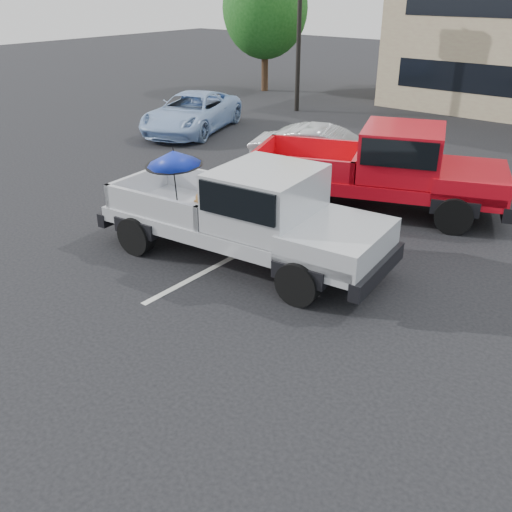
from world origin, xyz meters
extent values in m
plane|color=black|center=(0.00, 0.00, 0.00)|extent=(90.00, 90.00, 0.00)
cube|color=silver|center=(-3.00, 2.00, 0.00)|extent=(0.12, 5.00, 0.01)
cylinder|color=black|center=(-10.00, 14.00, 3.00)|extent=(0.18, 0.18, 6.00)
cylinder|color=#332114|center=(-14.00, 17.00, 1.21)|extent=(0.32, 0.32, 2.42)
ellipsoid|color=#164E16|center=(-14.00, 17.00, 3.74)|extent=(3.96, 3.96, 4.55)
cylinder|color=black|center=(-4.59, 0.77, 0.38)|extent=(0.78, 0.36, 0.76)
cylinder|color=black|center=(-4.78, 2.60, 0.38)|extent=(0.78, 0.36, 0.76)
cylinder|color=black|center=(-1.01, 1.14, 0.38)|extent=(0.78, 0.36, 0.76)
cylinder|color=black|center=(-1.20, 2.97, 0.38)|extent=(0.78, 0.36, 0.76)
cube|color=silver|center=(-2.85, 1.87, 0.67)|extent=(5.56, 2.46, 0.28)
cube|color=silver|center=(-0.86, 2.08, 0.88)|extent=(1.69, 2.06, 0.46)
cube|color=black|center=(-0.11, 2.15, 0.50)|extent=(0.40, 1.97, 0.30)
cube|color=black|center=(-5.58, 1.59, 0.50)|extent=(0.38, 1.97, 0.28)
cube|color=silver|center=(-2.30, 1.93, 1.35)|extent=(1.83, 2.00, 1.05)
cube|color=black|center=(-2.30, 1.93, 1.55)|extent=(1.69, 2.08, 0.55)
cube|color=black|center=(-4.29, 1.72, 0.73)|extent=(2.48, 2.07, 0.10)
cube|color=silver|center=(-4.38, 2.59, 1.03)|extent=(2.30, 0.33, 0.50)
cube|color=silver|center=(-4.20, 0.86, 1.03)|extent=(2.30, 0.33, 0.50)
cube|color=silver|center=(-5.38, 1.61, 1.03)|extent=(0.29, 1.84, 0.50)
cube|color=silver|center=(-3.19, 1.84, 1.03)|extent=(0.29, 1.84, 0.50)
ellipsoid|color=brown|center=(-3.90, 2.05, 0.94)|extent=(0.51, 0.44, 0.32)
cylinder|color=brown|center=(-3.63, 2.00, 0.90)|extent=(0.07, 0.07, 0.24)
cylinder|color=brown|center=(-3.65, 2.16, 0.90)|extent=(0.07, 0.07, 0.24)
ellipsoid|color=brown|center=(-3.73, 2.07, 1.14)|extent=(0.33, 0.30, 0.43)
cylinder|color=red|center=(-3.71, 2.07, 1.28)|extent=(0.21, 0.21, 0.04)
sphere|color=brown|center=(-3.64, 2.08, 1.37)|extent=(0.23, 0.23, 0.23)
cone|color=black|center=(-3.51, 2.09, 1.36)|extent=(0.17, 0.12, 0.11)
cone|color=black|center=(-3.66, 2.02, 1.49)|extent=(0.08, 0.08, 0.12)
cone|color=black|center=(-3.67, 2.14, 1.49)|extent=(0.08, 0.08, 0.12)
cylinder|color=brown|center=(-4.08, 2.03, 0.84)|extent=(0.28, 0.05, 0.10)
cylinder|color=black|center=(-4.16, 1.48, 1.31)|extent=(0.02, 0.10, 1.05)
cone|color=#1429B3|center=(-4.16, 1.48, 1.85)|extent=(1.10, 1.12, 0.36)
cylinder|color=black|center=(-4.16, 1.48, 2.01)|extent=(0.02, 0.02, 0.10)
cylinder|color=black|center=(-4.16, 1.48, 1.72)|extent=(1.10, 1.10, 0.09)
cylinder|color=black|center=(-3.65, 4.26, 0.40)|extent=(0.85, 0.56, 0.79)
cylinder|color=black|center=(-4.34, 6.06, 0.40)|extent=(0.85, 0.56, 0.79)
cylinder|color=black|center=(-0.13, 5.60, 0.40)|extent=(0.85, 0.56, 0.79)
cylinder|color=black|center=(-0.82, 7.40, 0.40)|extent=(0.85, 0.56, 0.79)
cube|color=red|center=(-2.19, 5.85, 0.70)|extent=(5.98, 3.88, 0.29)
cube|color=red|center=(-0.23, 6.59, 0.92)|extent=(2.18, 2.43, 0.48)
cube|color=black|center=(0.50, 6.87, 0.52)|extent=(0.92, 1.99, 0.31)
cube|color=black|center=(-4.87, 4.83, 0.52)|extent=(0.90, 1.98, 0.29)
cube|color=red|center=(-1.65, 6.05, 1.41)|extent=(2.30, 2.41, 1.10)
cube|color=black|center=(-1.65, 6.05, 1.62)|extent=(2.19, 2.45, 0.58)
cube|color=black|center=(-3.60, 5.31, 0.76)|extent=(2.93, 2.65, 0.10)
cube|color=red|center=(-3.93, 6.16, 1.08)|extent=(2.29, 0.95, 0.52)
cube|color=red|center=(-3.28, 4.46, 1.08)|extent=(2.29, 0.95, 0.52)
cube|color=red|center=(-4.68, 4.90, 1.08)|extent=(0.78, 1.84, 0.52)
cube|color=red|center=(-2.53, 5.72, 1.08)|extent=(0.78, 1.84, 0.52)
imported|color=#9DA0A4|center=(-4.27, 7.15, 0.67)|extent=(4.32, 2.75, 1.34)
imported|color=#9BBBE7|center=(-10.84, 8.73, 0.66)|extent=(3.66, 5.23, 1.33)
camera|label=1|loc=(3.57, -5.72, 4.85)|focal=40.00mm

